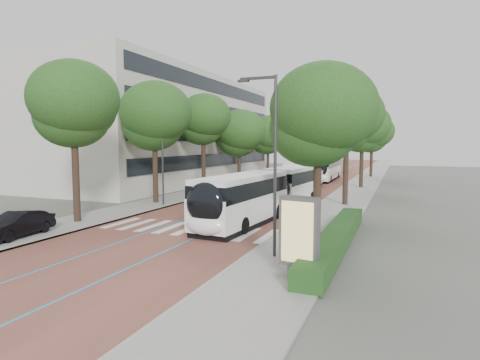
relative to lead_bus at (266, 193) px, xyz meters
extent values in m
plane|color=#51544C|center=(-3.07, -7.18, -1.63)|extent=(160.00, 160.00, 0.00)
cube|color=brown|center=(-3.07, 32.82, -1.62)|extent=(11.00, 140.00, 0.02)
cube|color=gray|center=(-10.57, 32.82, -1.57)|extent=(4.00, 140.00, 0.12)
cube|color=gray|center=(4.43, 32.82, -1.57)|extent=(4.00, 140.00, 0.12)
cube|color=gray|center=(-8.67, 32.82, -1.57)|extent=(0.20, 140.00, 0.14)
cube|color=gray|center=(2.53, 32.82, -1.57)|extent=(0.20, 140.00, 0.14)
cube|color=silver|center=(-7.87, -6.18, -1.60)|extent=(0.55, 3.60, 0.01)
cube|color=silver|center=(-6.62, -6.18, -1.60)|extent=(0.55, 3.60, 0.01)
cube|color=silver|center=(-5.37, -6.18, -1.60)|extent=(0.55, 3.60, 0.01)
cube|color=silver|center=(-4.12, -6.18, -1.60)|extent=(0.55, 3.60, 0.01)
cube|color=silver|center=(-2.87, -6.18, -1.60)|extent=(0.55, 3.60, 0.01)
cube|color=silver|center=(-1.62, -6.18, -1.60)|extent=(0.55, 3.60, 0.01)
cube|color=silver|center=(-0.37, -6.18, -1.60)|extent=(0.55, 3.60, 0.01)
cube|color=silver|center=(0.88, -6.18, -1.60)|extent=(0.55, 3.60, 0.01)
cube|color=silver|center=(2.13, -6.18, -1.60)|extent=(0.55, 3.60, 0.01)
cube|color=#2586BB|center=(-4.67, 32.82, -1.60)|extent=(0.12, 126.00, 0.01)
cube|color=#2586BB|center=(-1.47, 32.82, -1.60)|extent=(0.12, 126.00, 0.01)
cube|color=beige|center=(-22.57, 20.82, 5.37)|extent=(18.00, 40.00, 14.00)
cube|color=black|center=(-13.52, 20.82, 1.37)|extent=(0.12, 38.00, 1.60)
cube|color=black|center=(-13.52, 20.82, 4.57)|extent=(0.12, 38.00, 1.60)
cube|color=black|center=(-13.52, 20.82, 7.77)|extent=(0.12, 38.00, 1.60)
cube|color=black|center=(-13.52, 20.82, 10.77)|extent=(0.12, 38.00, 1.60)
cube|color=#153E15|center=(6.03, -7.18, -1.11)|extent=(1.20, 14.00, 0.80)
cylinder|color=#333335|center=(3.73, -10.18, 2.49)|extent=(0.14, 0.14, 8.00)
cube|color=#333335|center=(2.93, -10.18, 6.39)|extent=(1.70, 0.12, 0.12)
cube|color=#333335|center=(2.23, -10.18, 6.31)|extent=(0.50, 0.20, 0.10)
cylinder|color=#333335|center=(3.73, 14.82, 2.49)|extent=(0.14, 0.14, 8.00)
cube|color=#333335|center=(2.93, 14.82, 6.39)|extent=(1.70, 0.12, 0.12)
cube|color=#333335|center=(2.23, 14.82, 6.31)|extent=(0.50, 0.20, 0.10)
cylinder|color=#333335|center=(-9.17, 0.82, 2.49)|extent=(0.14, 0.14, 8.00)
cylinder|color=black|center=(-10.57, -7.18, 0.99)|extent=(0.44, 0.44, 5.24)
ellipsoid|color=#1F4014|center=(-10.57, -7.18, 5.76)|extent=(5.60, 5.60, 4.76)
cylinder|color=black|center=(-10.57, 1.82, 0.92)|extent=(0.44, 0.44, 5.10)
ellipsoid|color=#1F4014|center=(-10.57, 1.82, 5.56)|extent=(6.02, 6.02, 5.12)
cylinder|color=black|center=(-10.57, 10.82, 1.00)|extent=(0.44, 0.44, 5.26)
ellipsoid|color=#1F4014|center=(-10.57, 10.82, 5.79)|extent=(5.44, 5.44, 4.63)
cylinder|color=black|center=(-10.57, 20.82, 0.56)|extent=(0.44, 0.44, 4.38)
ellipsoid|color=#1F4014|center=(-10.57, 20.82, 4.55)|extent=(6.36, 6.36, 5.41)
cylinder|color=black|center=(-10.57, 32.82, 0.58)|extent=(0.44, 0.44, 4.41)
ellipsoid|color=#1F4014|center=(-10.57, 32.82, 4.58)|extent=(6.33, 6.33, 5.38)
cylinder|color=black|center=(-10.57, 47.82, 0.62)|extent=(0.44, 0.44, 4.50)
ellipsoid|color=#1F4014|center=(-10.57, 47.82, 4.72)|extent=(5.69, 5.69, 4.84)
cylinder|color=black|center=(4.63, -5.18, 0.66)|extent=(0.44, 0.44, 4.57)
ellipsoid|color=#1F4014|center=(4.63, -5.18, 4.81)|extent=(5.76, 5.76, 4.90)
cylinder|color=black|center=(4.63, 6.82, 0.84)|extent=(0.44, 0.44, 4.93)
ellipsoid|color=#1F4014|center=(4.63, 6.82, 5.31)|extent=(5.38, 5.38, 4.57)
cylinder|color=black|center=(4.63, 20.82, 0.74)|extent=(0.44, 0.44, 4.74)
ellipsoid|color=#1F4014|center=(4.63, 20.82, 5.04)|extent=(5.70, 5.70, 4.85)
cylinder|color=black|center=(4.63, 36.82, 0.63)|extent=(0.44, 0.44, 4.53)
ellipsoid|color=#1F4014|center=(4.63, 36.82, 4.75)|extent=(5.88, 5.88, 5.00)
cylinder|color=black|center=(0.10, 1.30, 0.15)|extent=(2.36, 1.07, 2.30)
cube|color=white|center=(-0.29, -3.82, -0.37)|extent=(3.21, 9.52, 1.82)
cube|color=black|center=(-0.29, -3.82, 0.77)|extent=(3.23, 9.34, 0.97)
cube|color=white|center=(-0.29, -3.82, 1.42)|extent=(3.14, 9.33, 0.31)
cube|color=black|center=(-0.29, -3.82, -1.45)|extent=(3.13, 9.15, 0.35)
cube|color=white|center=(0.43, 5.60, -0.37)|extent=(3.09, 7.91, 1.82)
cube|color=black|center=(0.43, 5.60, 0.77)|extent=(3.11, 7.76, 0.97)
cube|color=white|center=(0.43, 5.60, 1.42)|extent=(3.02, 7.75, 0.31)
cube|color=black|center=(0.43, 5.60, -1.45)|extent=(3.01, 7.60, 0.35)
ellipsoid|color=black|center=(-0.64, -8.34, 0.38)|extent=(2.43, 1.28, 2.28)
ellipsoid|color=white|center=(-0.64, -8.39, -0.76)|extent=(2.42, 1.18, 1.14)
cylinder|color=black|center=(-1.59, -6.01, -1.13)|extent=(0.38, 1.02, 1.00)
cylinder|color=black|center=(0.66, -6.18, -1.13)|extent=(0.38, 1.02, 1.00)
cylinder|color=black|center=(-0.57, 7.35, -1.13)|extent=(0.38, 1.02, 1.00)
cylinder|color=black|center=(1.68, 7.18, -1.13)|extent=(0.38, 1.02, 1.00)
cylinder|color=black|center=(-1.18, -0.66, -1.13)|extent=(0.38, 1.02, 1.00)
cylinder|color=black|center=(1.07, -0.83, -1.13)|extent=(0.38, 1.02, 1.00)
cube|color=white|center=(-0.87, 16.20, -0.37)|extent=(3.28, 12.14, 1.82)
cube|color=black|center=(-0.87, 16.20, 0.77)|extent=(3.30, 11.90, 0.97)
cube|color=white|center=(-0.87, 16.20, 1.42)|extent=(3.21, 11.89, 0.31)
cube|color=black|center=(-0.87, 16.20, -1.45)|extent=(3.20, 11.66, 0.35)
ellipsoid|color=black|center=(-0.49, 10.36, 0.38)|extent=(2.42, 1.25, 2.28)
ellipsoid|color=white|center=(-0.49, 10.31, -0.76)|extent=(2.41, 1.15, 1.14)
cylinder|color=black|center=(-1.77, 12.53, -1.13)|extent=(0.36, 1.02, 1.00)
cylinder|color=black|center=(0.49, 12.68, -1.13)|extent=(0.36, 1.02, 1.00)
cylinder|color=black|center=(-2.25, 19.92, -1.13)|extent=(0.36, 1.02, 1.00)
cylinder|color=black|center=(0.01, 20.06, -1.13)|extent=(0.36, 1.02, 1.00)
cube|color=white|center=(-0.90, 29.39, -0.37)|extent=(2.66, 12.03, 1.82)
cube|color=black|center=(-0.90, 29.39, 0.77)|extent=(2.70, 11.79, 0.97)
cube|color=white|center=(-0.90, 29.39, 1.42)|extent=(2.61, 11.79, 0.31)
cube|color=black|center=(-0.90, 29.39, -1.45)|extent=(2.60, 11.55, 0.35)
ellipsoid|color=black|center=(-0.82, 23.54, 0.38)|extent=(2.36, 1.13, 2.28)
ellipsoid|color=white|center=(-0.82, 23.49, -0.76)|extent=(2.36, 1.03, 1.14)
cylinder|color=black|center=(-1.98, 25.77, -1.13)|extent=(0.31, 1.00, 1.00)
cylinder|color=black|center=(0.28, 25.80, -1.13)|extent=(0.31, 1.00, 1.00)
cylinder|color=black|center=(-2.08, 33.17, -1.13)|extent=(0.31, 1.00, 1.00)
cylinder|color=black|center=(0.18, 33.20, -1.13)|extent=(0.31, 1.00, 1.00)
cube|color=#59595B|center=(5.43, -12.61, -1.28)|extent=(0.77, 0.68, 0.46)
cube|color=#59595B|center=(5.43, -12.61, 0.27)|extent=(1.53, 0.64, 2.63)
cube|color=tan|center=(5.39, -12.82, 0.27)|extent=(1.25, 0.23, 2.29)
imported|color=black|center=(-10.29, -11.80, -0.82)|extent=(1.88, 4.32, 1.38)
camera|label=1|loc=(8.88, -27.08, 3.55)|focal=30.00mm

